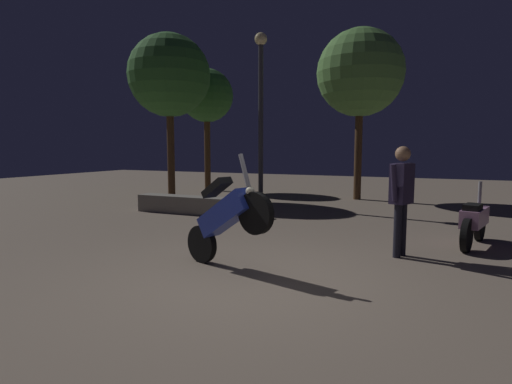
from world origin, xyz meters
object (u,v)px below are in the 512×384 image
at_px(streetlamp_far, 261,97).
at_px(motorcycle_pink_parked_left, 474,221).
at_px(motorcycle_blue_foreground, 227,217).
at_px(person_rider_beside, 401,191).

bearing_deg(streetlamp_far, motorcycle_pink_parked_left, -30.44).
xyz_separation_m(motorcycle_blue_foreground, motorcycle_pink_parked_left, (3.27, 2.97, -0.31)).
height_order(motorcycle_blue_foreground, person_rider_beside, person_rider_beside).
relative_size(motorcycle_blue_foreground, person_rider_beside, 0.94).
distance_m(motorcycle_blue_foreground, person_rider_beside, 2.77).
height_order(motorcycle_blue_foreground, motorcycle_pink_parked_left, motorcycle_blue_foreground).
relative_size(person_rider_beside, streetlamp_far, 0.35).
distance_m(motorcycle_blue_foreground, streetlamp_far, 6.94).
bearing_deg(streetlamp_far, motorcycle_blue_foreground, -70.87).
xyz_separation_m(motorcycle_blue_foreground, streetlamp_far, (-2.13, 6.14, 2.41)).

